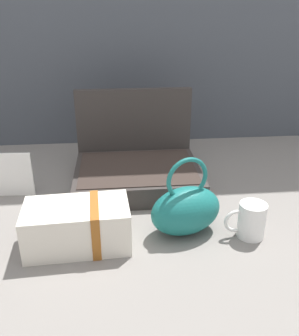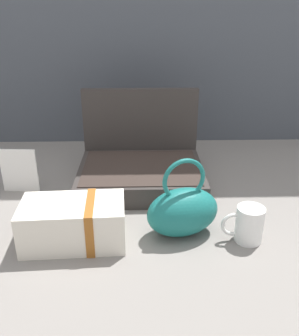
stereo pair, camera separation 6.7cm
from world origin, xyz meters
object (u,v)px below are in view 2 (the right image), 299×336
(teal_pouch_handbag, at_px, (183,211))
(cream_toiletry_bag, at_px, (75,223))
(open_suitcase, at_px, (141,164))
(info_card_left, at_px, (19,171))
(coffee_mug, at_px, (248,224))

(teal_pouch_handbag, relative_size, cream_toiletry_bag, 0.83)
(open_suitcase, bearing_deg, teal_pouch_handbag, -71.21)
(cream_toiletry_bag, bearing_deg, teal_pouch_handbag, 6.25)
(cream_toiletry_bag, distance_m, info_card_left, 0.35)
(coffee_mug, relative_size, info_card_left, 0.75)
(cream_toiletry_bag, height_order, info_card_left, info_card_left)
(teal_pouch_handbag, height_order, coffee_mug, teal_pouch_handbag)
(coffee_mug, height_order, info_card_left, info_card_left)
(cream_toiletry_bag, xyz_separation_m, info_card_left, (-0.21, 0.27, 0.02))
(teal_pouch_handbag, distance_m, coffee_mug, 0.16)
(open_suitcase, distance_m, teal_pouch_handbag, 0.33)
(coffee_mug, distance_m, info_card_left, 0.70)
(open_suitcase, distance_m, info_card_left, 0.38)
(info_card_left, bearing_deg, cream_toiletry_bag, -48.48)
(cream_toiletry_bag, bearing_deg, info_card_left, 127.79)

